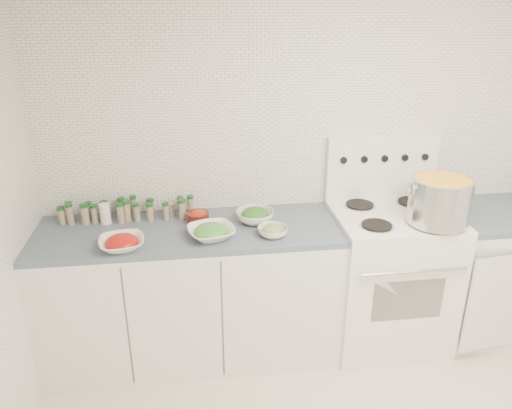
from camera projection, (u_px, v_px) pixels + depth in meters
name	position (u px, v px, depth m)	size (l,w,h in m)	color
room_walls	(412.00, 194.00, 1.79)	(3.54, 3.04, 2.52)	white
counter_left	(192.00, 292.00, 3.21)	(1.85, 0.62, 0.90)	white
stove	(387.00, 273.00, 3.34)	(0.76, 0.70, 1.36)	white
counter_right	(500.00, 271.00, 3.46)	(0.89, 0.67, 0.90)	white
stock_pot	(440.00, 199.00, 2.96)	(0.38, 0.36, 0.28)	silver
bowl_tomato	(122.00, 243.00, 2.79)	(0.29, 0.29, 0.08)	white
bowl_snowpea	(211.00, 232.00, 2.91)	(0.33, 0.33, 0.09)	white
bowl_broccoli	(255.00, 215.00, 3.11)	(0.29, 0.29, 0.09)	white
bowl_zucchini	(273.00, 231.00, 2.94)	(0.20, 0.20, 0.07)	white
bowl_pepper	(198.00, 217.00, 3.10)	(0.14, 0.14, 0.08)	#54170E
salt_canister	(105.00, 214.00, 3.09)	(0.06, 0.06, 0.13)	white
tin_can	(170.00, 210.00, 3.20)	(0.07, 0.07, 0.09)	gray
spice_cluster	(123.00, 210.00, 3.14)	(0.84, 0.16, 0.14)	gray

